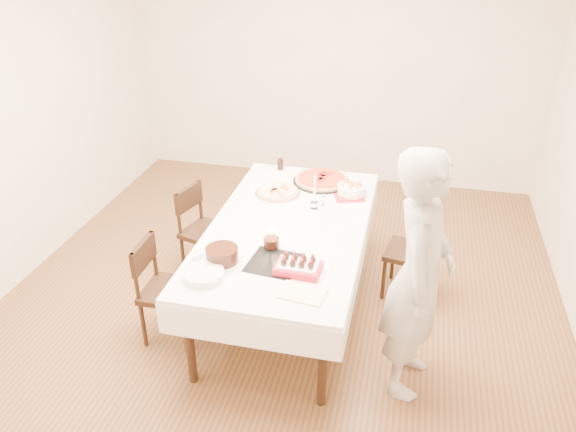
% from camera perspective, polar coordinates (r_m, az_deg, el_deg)
% --- Properties ---
extents(floor, '(5.00, 5.00, 0.00)m').
position_cam_1_polar(floor, '(4.68, -0.62, -8.34)').
color(floor, '#54301C').
rests_on(floor, ground).
extents(wall_back, '(4.50, 0.04, 2.70)m').
position_cam_1_polar(wall_back, '(6.36, 4.86, 15.24)').
color(wall_back, beige).
rests_on(wall_back, floor).
extents(wall_front, '(4.50, 0.04, 2.70)m').
position_cam_1_polar(wall_front, '(2.05, -18.59, -18.75)').
color(wall_front, beige).
rests_on(wall_front, floor).
extents(wall_left, '(0.04, 5.00, 2.70)m').
position_cam_1_polar(wall_left, '(5.02, -26.83, 8.62)').
color(wall_left, beige).
rests_on(wall_left, floor).
extents(dining_table, '(1.63, 2.35, 0.75)m').
position_cam_1_polar(dining_table, '(4.37, -0.00, -5.24)').
color(dining_table, white).
rests_on(dining_table, floor).
extents(chair_right_savory, '(0.47, 0.47, 0.79)m').
position_cam_1_polar(chair_right_savory, '(4.63, 12.26, -3.63)').
color(chair_right_savory, black).
rests_on(chair_right_savory, floor).
extents(chair_left_savory, '(0.50, 0.50, 0.79)m').
position_cam_1_polar(chair_left_savory, '(4.85, -8.23, -1.63)').
color(chair_left_savory, black).
rests_on(chair_left_savory, floor).
extents(chair_left_dessert, '(0.41, 0.41, 0.80)m').
position_cam_1_polar(chair_left_dessert, '(4.17, -11.91, -7.48)').
color(chair_left_dessert, black).
rests_on(chair_left_dessert, floor).
extents(person, '(0.48, 0.66, 1.69)m').
position_cam_1_polar(person, '(3.55, 13.16, -5.96)').
color(person, '#B5AFAB').
rests_on(person, floor).
extents(pizza_white, '(0.49, 0.49, 0.04)m').
position_cam_1_polar(pizza_white, '(4.63, -1.05, 2.48)').
color(pizza_white, beige).
rests_on(pizza_white, dining_table).
extents(pizza_pepperoni, '(0.59, 0.59, 0.04)m').
position_cam_1_polar(pizza_pepperoni, '(4.85, 3.40, 3.70)').
color(pizza_pepperoni, red).
rests_on(pizza_pepperoni, dining_table).
extents(red_placemat, '(0.30, 0.30, 0.01)m').
position_cam_1_polar(red_placemat, '(4.63, 6.20, 2.01)').
color(red_placemat, '#B21E1E').
rests_on(red_placemat, dining_table).
extents(pasta_bowl, '(0.24, 0.24, 0.08)m').
position_cam_1_polar(pasta_bowl, '(4.64, 6.48, 2.68)').
color(pasta_bowl, white).
rests_on(pasta_bowl, dining_table).
extents(taper_candle, '(0.08, 0.08, 0.30)m').
position_cam_1_polar(taper_candle, '(4.36, 2.72, 2.53)').
color(taper_candle, white).
rests_on(taper_candle, dining_table).
extents(shaker_pair, '(0.08, 0.08, 0.08)m').
position_cam_1_polar(shaker_pair, '(4.46, 3.57, 1.55)').
color(shaker_pair, white).
rests_on(shaker_pair, dining_table).
extents(cola_glass, '(0.06, 0.06, 0.10)m').
position_cam_1_polar(cola_glass, '(5.08, -0.78, 5.29)').
color(cola_glass, black).
rests_on(cola_glass, dining_table).
extents(layer_cake, '(0.34, 0.34, 0.11)m').
position_cam_1_polar(layer_cake, '(3.75, -6.71, -3.99)').
color(layer_cake, black).
rests_on(layer_cake, dining_table).
extents(cake_board, '(0.36, 0.36, 0.01)m').
position_cam_1_polar(cake_board, '(3.75, -1.44, -4.80)').
color(cake_board, black).
rests_on(cake_board, dining_table).
extents(birthday_cake, '(0.15, 0.15, 0.13)m').
position_cam_1_polar(birthday_cake, '(3.87, -1.71, -2.26)').
color(birthday_cake, black).
rests_on(birthday_cake, dining_table).
extents(strawberry_box, '(0.30, 0.21, 0.07)m').
position_cam_1_polar(strawberry_box, '(3.64, 1.04, -5.19)').
color(strawberry_box, '#B01428').
rests_on(strawberry_box, dining_table).
extents(box_lid, '(0.30, 0.22, 0.02)m').
position_cam_1_polar(box_lid, '(3.46, 1.46, -7.93)').
color(box_lid, beige).
rests_on(box_lid, dining_table).
extents(plate_stack, '(0.26, 0.26, 0.05)m').
position_cam_1_polar(plate_stack, '(3.62, -8.54, -5.91)').
color(plate_stack, white).
rests_on(plate_stack, dining_table).
extents(china_plate, '(0.26, 0.26, 0.01)m').
position_cam_1_polar(china_plate, '(3.77, -8.01, -4.73)').
color(china_plate, white).
rests_on(china_plate, dining_table).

